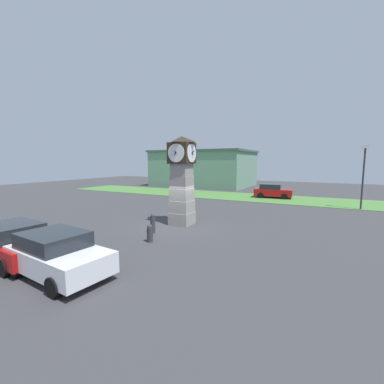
{
  "coord_description": "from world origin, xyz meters",
  "views": [
    {
      "loc": [
        8.17,
        -13.45,
        4.04
      ],
      "look_at": [
        0.07,
        2.26,
        1.91
      ],
      "focal_mm": 24.0,
      "sensor_mm": 36.0,
      "label": 1
    }
  ],
  "objects_px": {
    "clock_tower": "(182,179)",
    "bollard_near_tower": "(153,220)",
    "bollard_far_row": "(150,233)",
    "street_lamp_near_road": "(364,172)",
    "car_near_tower": "(15,242)",
    "car_far_lot": "(272,191)",
    "car_by_building": "(58,254)",
    "bollard_mid_row": "(153,223)"
  },
  "relations": [
    {
      "from": "bollard_near_tower",
      "to": "bollard_far_row",
      "type": "xyz_separation_m",
      "value": [
        1.65,
        -2.53,
        0.0
      ]
    },
    {
      "from": "clock_tower",
      "to": "car_far_lot",
      "type": "bearing_deg",
      "value": 78.53
    },
    {
      "from": "bollard_far_row",
      "to": "street_lamp_near_road",
      "type": "distance_m",
      "value": 18.66
    },
    {
      "from": "bollard_near_tower",
      "to": "car_near_tower",
      "type": "relative_size",
      "value": 0.21
    },
    {
      "from": "bollard_far_row",
      "to": "car_near_tower",
      "type": "relative_size",
      "value": 0.21
    },
    {
      "from": "bollard_mid_row",
      "to": "car_near_tower",
      "type": "xyz_separation_m",
      "value": [
        -2.59,
        -5.9,
        0.21
      ]
    },
    {
      "from": "bollard_far_row",
      "to": "car_near_tower",
      "type": "distance_m",
      "value": 5.66
    },
    {
      "from": "clock_tower",
      "to": "bollard_near_tower",
      "type": "relative_size",
      "value": 6.32
    },
    {
      "from": "clock_tower",
      "to": "car_near_tower",
      "type": "height_order",
      "value": "clock_tower"
    },
    {
      "from": "car_by_building",
      "to": "car_far_lot",
      "type": "height_order",
      "value": "car_by_building"
    },
    {
      "from": "bollard_near_tower",
      "to": "car_near_tower",
      "type": "xyz_separation_m",
      "value": [
        -1.77,
        -7.03,
        0.32
      ]
    },
    {
      "from": "clock_tower",
      "to": "street_lamp_near_road",
      "type": "distance_m",
      "value": 15.65
    },
    {
      "from": "bollard_near_tower",
      "to": "car_far_lot",
      "type": "relative_size",
      "value": 0.22
    },
    {
      "from": "bollard_near_tower",
      "to": "bollard_mid_row",
      "type": "bearing_deg",
      "value": -54.31
    },
    {
      "from": "car_near_tower",
      "to": "street_lamp_near_road",
      "type": "bearing_deg",
      "value": 54.71
    },
    {
      "from": "bollard_far_row",
      "to": "street_lamp_near_road",
      "type": "bearing_deg",
      "value": 55.3
    },
    {
      "from": "clock_tower",
      "to": "bollard_far_row",
      "type": "distance_m",
      "value": 4.65
    },
    {
      "from": "bollard_far_row",
      "to": "car_far_lot",
      "type": "bearing_deg",
      "value": 81.98
    },
    {
      "from": "bollard_near_tower",
      "to": "bollard_mid_row",
      "type": "distance_m",
      "value": 1.4
    },
    {
      "from": "bollard_near_tower",
      "to": "car_far_lot",
      "type": "height_order",
      "value": "car_far_lot"
    },
    {
      "from": "bollard_mid_row",
      "to": "car_far_lot",
      "type": "distance_m",
      "value": 17.8
    },
    {
      "from": "bollard_mid_row",
      "to": "car_near_tower",
      "type": "height_order",
      "value": "car_near_tower"
    },
    {
      "from": "car_near_tower",
      "to": "street_lamp_near_road",
      "type": "relative_size",
      "value": 0.78
    },
    {
      "from": "car_by_building",
      "to": "street_lamp_near_road",
      "type": "bearing_deg",
      "value": 60.8
    },
    {
      "from": "clock_tower",
      "to": "bollard_mid_row",
      "type": "height_order",
      "value": "clock_tower"
    },
    {
      "from": "car_near_tower",
      "to": "car_by_building",
      "type": "xyz_separation_m",
      "value": [
        2.87,
        -0.11,
        0.02
      ]
    },
    {
      "from": "bollard_near_tower",
      "to": "bollard_mid_row",
      "type": "height_order",
      "value": "bollard_mid_row"
    },
    {
      "from": "car_near_tower",
      "to": "car_far_lot",
      "type": "relative_size",
      "value": 1.03
    },
    {
      "from": "car_by_building",
      "to": "street_lamp_near_road",
      "type": "height_order",
      "value": "street_lamp_near_road"
    },
    {
      "from": "bollard_near_tower",
      "to": "clock_tower",
      "type": "bearing_deg",
      "value": 47.78
    },
    {
      "from": "clock_tower",
      "to": "bollard_mid_row",
      "type": "bearing_deg",
      "value": -100.29
    },
    {
      "from": "car_by_building",
      "to": "bollard_mid_row",
      "type": "bearing_deg",
      "value": 92.67
    },
    {
      "from": "bollard_mid_row",
      "to": "car_near_tower",
      "type": "distance_m",
      "value": 6.44
    },
    {
      "from": "car_far_lot",
      "to": "car_by_building",
      "type": "bearing_deg",
      "value": -97.79
    },
    {
      "from": "bollard_mid_row",
      "to": "street_lamp_near_road",
      "type": "height_order",
      "value": "street_lamp_near_road"
    },
    {
      "from": "bollard_near_tower",
      "to": "street_lamp_near_road",
      "type": "distance_m",
      "value": 17.75
    },
    {
      "from": "car_near_tower",
      "to": "bollard_far_row",
      "type": "bearing_deg",
      "value": 52.8
    },
    {
      "from": "bollard_far_row",
      "to": "car_far_lot",
      "type": "relative_size",
      "value": 0.22
    },
    {
      "from": "clock_tower",
      "to": "street_lamp_near_road",
      "type": "bearing_deg",
      "value": 45.94
    },
    {
      "from": "street_lamp_near_road",
      "to": "clock_tower",
      "type": "bearing_deg",
      "value": -134.06
    },
    {
      "from": "car_near_tower",
      "to": "street_lamp_near_road",
      "type": "distance_m",
      "value": 24.23
    },
    {
      "from": "street_lamp_near_road",
      "to": "bollard_near_tower",
      "type": "bearing_deg",
      "value": -133.86
    }
  ]
}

